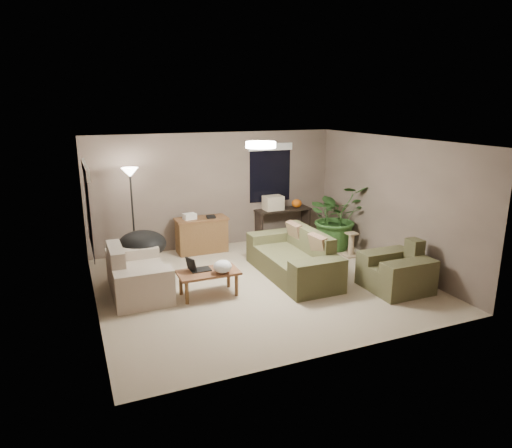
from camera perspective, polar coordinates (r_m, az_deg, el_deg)
name	(u,v)px	position (r m, az deg, el deg)	size (l,w,h in m)	color
room_shell	(261,215)	(7.76, 0.57, 1.08)	(5.50, 5.50, 5.50)	tan
main_sofa	(294,260)	(8.46, 4.81, -4.55)	(0.95, 2.20, 0.85)	#4D4C2E
throw_pillows	(307,240)	(8.46, 6.40, -2.05)	(0.26, 1.36, 0.47)	#8C7251
loveseat	(136,276)	(7.95, -14.72, -6.30)	(0.90, 1.60, 0.85)	beige
armchair	(396,273)	(8.19, 17.14, -5.82)	(0.95, 1.00, 0.85)	brown
coffee_table	(208,275)	(7.61, -5.98, -6.34)	(1.00, 0.55, 0.42)	brown
laptop	(197,267)	(7.61, -7.44, -5.40)	(0.40, 0.24, 0.24)	black
plastic_bag	(223,267)	(7.47, -4.20, -5.33)	(0.30, 0.27, 0.21)	white
desk	(202,235)	(9.80, -6.80, -1.36)	(1.10, 0.50, 0.75)	brown
desk_papers	(194,216)	(9.64, -7.75, 0.95)	(0.69, 0.29, 0.12)	silver
console_table	(283,222)	(10.57, 3.36, 0.27)	(1.30, 0.40, 0.75)	black
pumpkin	(297,203)	(10.63, 5.10, 2.58)	(0.23, 0.23, 0.19)	orange
cardboard_box	(273,203)	(10.35, 2.16, 2.66)	(0.42, 0.32, 0.32)	beige
papasan_chair	(142,248)	(8.81, -14.01, -2.99)	(1.01, 1.01, 0.80)	black
floor_lamp	(131,184)	(9.11, -15.40, 4.85)	(0.32, 0.32, 1.91)	black
ceiling_fixture	(261,145)	(7.56, 0.59, 9.86)	(0.50, 0.50, 0.10)	white
houseplant	(336,223)	(10.08, 9.98, 0.07)	(1.30, 1.44, 1.12)	#2D5923
cat_scratching_post	(351,246)	(9.73, 11.80, -2.70)	(0.32, 0.32, 0.50)	tan
window_left	(87,193)	(7.35, -20.40, 3.61)	(0.05, 1.56, 1.33)	black
window_back	(270,163)	(10.41, 1.80, 7.63)	(1.06, 0.05, 1.33)	black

